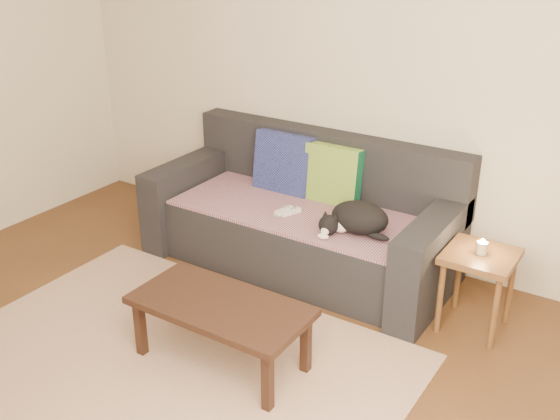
{
  "coord_description": "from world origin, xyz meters",
  "views": [
    {
      "loc": [
        2.09,
        -1.96,
        2.22
      ],
      "look_at": [
        0.05,
        1.2,
        0.55
      ],
      "focal_mm": 42.0,
      "sensor_mm": 36.0,
      "label": 1
    }
  ],
  "objects_px": {
    "wii_remote_b": "(291,212)",
    "coffee_table": "(220,311)",
    "sofa": "(303,222)",
    "wii_remote_a": "(284,211)",
    "side_table": "(479,267)",
    "cat": "(357,218)"
  },
  "relations": [
    {
      "from": "wii_remote_b",
      "to": "coffee_table",
      "type": "distance_m",
      "value": 1.09
    },
    {
      "from": "sofa",
      "to": "coffee_table",
      "type": "height_order",
      "value": "sofa"
    },
    {
      "from": "wii_remote_a",
      "to": "coffee_table",
      "type": "distance_m",
      "value": 1.09
    },
    {
      "from": "sofa",
      "to": "side_table",
      "type": "bearing_deg",
      "value": -6.75
    },
    {
      "from": "wii_remote_a",
      "to": "side_table",
      "type": "distance_m",
      "value": 1.3
    },
    {
      "from": "cat",
      "to": "wii_remote_a",
      "type": "relative_size",
      "value": 2.99
    },
    {
      "from": "sofa",
      "to": "side_table",
      "type": "relative_size",
      "value": 4.28
    },
    {
      "from": "wii_remote_b",
      "to": "coffee_table",
      "type": "xyz_separation_m",
      "value": [
        0.22,
        -1.05,
        -0.12
      ]
    },
    {
      "from": "coffee_table",
      "to": "wii_remote_b",
      "type": "bearing_deg",
      "value": 101.93
    },
    {
      "from": "cat",
      "to": "side_table",
      "type": "relative_size",
      "value": 0.91
    },
    {
      "from": "cat",
      "to": "side_table",
      "type": "xyz_separation_m",
      "value": [
        0.76,
        0.04,
        -0.13
      ]
    },
    {
      "from": "cat",
      "to": "side_table",
      "type": "height_order",
      "value": "cat"
    },
    {
      "from": "wii_remote_b",
      "to": "side_table",
      "type": "relative_size",
      "value": 0.31
    },
    {
      "from": "cat",
      "to": "wii_remote_a",
      "type": "xyz_separation_m",
      "value": [
        -0.54,
        0.0,
        -0.08
      ]
    },
    {
      "from": "cat",
      "to": "wii_remote_a",
      "type": "bearing_deg",
      "value": 169.45
    },
    {
      "from": "wii_remote_a",
      "to": "coffee_table",
      "type": "bearing_deg",
      "value": -154.03
    },
    {
      "from": "wii_remote_b",
      "to": "side_table",
      "type": "distance_m",
      "value": 1.26
    },
    {
      "from": "wii_remote_a",
      "to": "cat",
      "type": "bearing_deg",
      "value": -78.86
    },
    {
      "from": "wii_remote_a",
      "to": "wii_remote_b",
      "type": "xyz_separation_m",
      "value": [
        0.05,
        0.01,
        0.0
      ]
    },
    {
      "from": "wii_remote_a",
      "to": "sofa",
      "type": "bearing_deg",
      "value": 0.07
    },
    {
      "from": "coffee_table",
      "to": "cat",
      "type": "bearing_deg",
      "value": 75.64
    },
    {
      "from": "sofa",
      "to": "cat",
      "type": "xyz_separation_m",
      "value": [
        0.5,
        -0.19,
        0.22
      ]
    }
  ]
}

